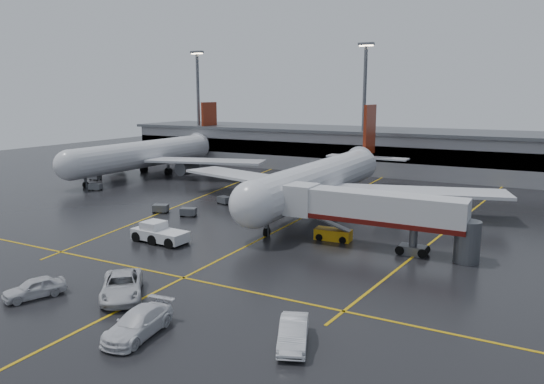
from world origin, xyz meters
The scene contains 22 objects.
ground centered at (0.00, 0.00, 0.00)m, with size 220.00×220.00×0.00m, color black.
apron_line_centre centered at (0.00, 0.00, 0.01)m, with size 0.25×90.00×0.02m, color gold.
apron_line_stop centered at (0.00, -22.00, 0.01)m, with size 60.00×0.25×0.02m, color gold.
apron_line_left centered at (-20.00, 10.00, 0.01)m, with size 0.25×70.00×0.02m, color gold.
apron_line_right centered at (18.00, 10.00, 0.01)m, with size 0.25×70.00×0.02m, color gold.
terminal centered at (0.00, 47.93, 4.32)m, with size 122.00×19.00×8.60m.
light_mast_left centered at (-45.00, 42.00, 14.47)m, with size 3.00×1.20×25.45m.
light_mast_mid centered at (-5.00, 42.00, 14.47)m, with size 3.00×1.20×25.45m.
main_airliner centered at (0.00, 9.70, 4.21)m, with size 48.80×45.60×14.10m.
second_airliner centered at (-42.00, 21.70, 4.21)m, with size 48.80×45.60×14.10m.
jet_bridge centered at (11.87, -6.00, 3.93)m, with size 19.90×3.40×6.05m.
pushback_tractor centered at (-9.09, -14.54, 0.91)m, with size 6.51×3.08×2.28m.
belt_loader centered at (7.15, -4.94, 0.62)m, with size 4.05×2.07×2.50m.
service_van_a centered at (-1.62, -27.61, 0.91)m, with size 3.01×6.52×1.81m, color silver.
service_van_b centered at (4.00, -31.90, 0.85)m, with size 2.38×5.86×1.70m, color white.
service_van_c centered at (13.58, -28.30, 0.82)m, with size 1.74×4.98×1.64m, color white.
service_van_d centered at (-7.58, -30.92, 0.78)m, with size 1.85×4.60×1.57m, color silver.
baggage_cart_a centered at (-13.50, -3.64, 0.63)m, with size 2.34×1.94×1.12m.
baggage_cart_b centered at (-18.07, -3.72, 0.63)m, with size 2.35×1.97×1.12m.
baggage_cart_c centered at (-13.51, 4.92, 0.63)m, with size 2.31×1.87×1.12m.
baggage_cart_d centered at (-46.46, 11.32, 0.63)m, with size 2.05×1.39×1.12m.
baggage_cart_e centered at (-38.42, 3.83, 0.63)m, with size 2.34×1.94×1.12m.
Camera 1 is at (26.32, -54.98, 15.58)m, focal length 33.32 mm.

